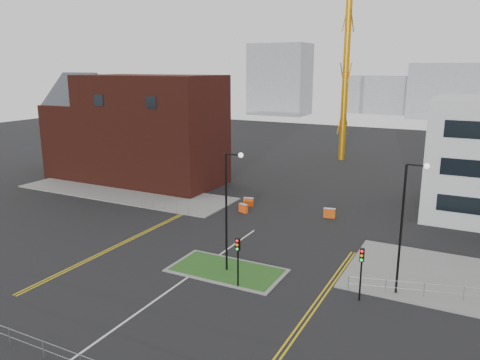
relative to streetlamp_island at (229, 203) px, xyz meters
name	(u,v)px	position (x,y,z in m)	size (l,w,h in m)	color
ground	(138,313)	(-2.22, -8.00, -5.41)	(200.00, 200.00, 0.00)	black
pavement_left	(124,192)	(-22.22, 14.00, -5.35)	(28.00, 8.00, 0.12)	slate
island_kerb	(227,270)	(-0.22, 0.00, -5.37)	(8.60, 4.60, 0.08)	slate
grass_island	(227,270)	(-0.22, 0.00, -5.35)	(8.00, 4.00, 0.12)	#22501A
brick_building	(134,130)	(-25.19, 20.00, 1.44)	(24.20, 10.07, 14.24)	#471911
streetlamp_island	(229,203)	(0.00, 0.00, 0.00)	(1.46, 0.36, 9.18)	black
streetlamp_right_near	(406,219)	(12.00, 2.00, 0.00)	(1.46, 0.36, 9.18)	black
traffic_light_island	(238,253)	(1.78, -2.02, -2.85)	(0.28, 0.33, 3.65)	black
traffic_light_right	(361,264)	(9.78, -0.02, -2.85)	(0.28, 0.33, 3.65)	black
railing_front	(61,352)	(-2.22, -14.00, -4.63)	(24.05, 0.05, 1.10)	gray
railing_left	(164,205)	(-13.22, 10.00, -4.67)	(6.05, 0.05, 1.10)	gray
centre_line	(157,299)	(-2.22, -6.00, -5.41)	(0.15, 30.00, 0.01)	silver
yellow_left_a	(130,239)	(-11.22, 2.00, -5.41)	(0.12, 24.00, 0.01)	gold
yellow_left_b	(133,239)	(-10.92, 2.00, -5.41)	(0.12, 24.00, 0.01)	gold
yellow_right_a	(313,305)	(7.28, -2.00, -5.41)	(0.12, 20.00, 0.01)	gold
yellow_right_b	(318,306)	(7.58, -2.00, -5.41)	(0.12, 20.00, 0.01)	gold
skyline_a	(280,80)	(-42.22, 112.00, 5.59)	(18.00, 12.00, 22.00)	gray
skyline_b	(453,91)	(7.78, 122.00, 2.59)	(24.00, 12.00, 16.00)	gray
skyline_d	(394,95)	(-10.22, 132.00, 0.59)	(30.00, 12.00, 12.00)	gray
barrier_left	(243,208)	(-5.66, 13.60, -4.92)	(1.14, 0.74, 0.91)	#FE490E
barrier_mid	(249,201)	(-6.22, 16.00, -4.91)	(1.15, 0.61, 0.92)	#FA4E0D
barrier_right	(329,213)	(2.98, 16.00, -4.88)	(1.22, 0.58, 0.99)	#D34B0B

